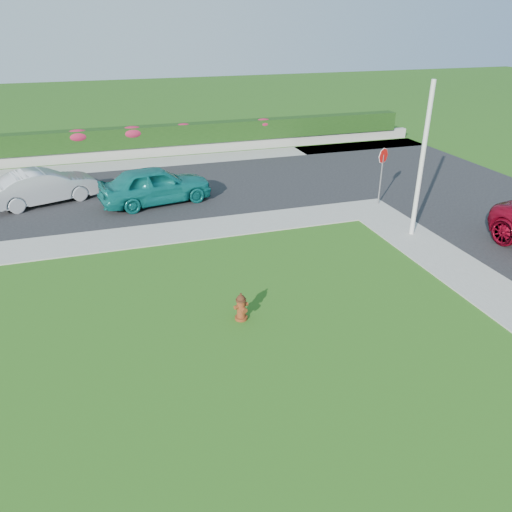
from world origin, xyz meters
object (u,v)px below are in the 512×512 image
object	(u,v)px
utility_pole	(422,162)
stop_sign	(383,163)
sedan_teal	(155,185)
fire_hydrant	(241,307)
sedan_silver	(44,186)

from	to	relation	value
utility_pole	stop_sign	world-z (taller)	utility_pole
sedan_teal	fire_hydrant	bearing A→B (deg)	175.09
sedan_silver	utility_pole	size ratio (longest dim) A/B	0.80
sedan_teal	sedan_silver	size ratio (longest dim) A/B	1.07
utility_pole	sedan_teal	bearing A→B (deg)	143.73
stop_sign	utility_pole	bearing A→B (deg)	-103.35
utility_pole	stop_sign	xyz separation A→B (m)	(0.51, 3.27, -0.92)
sedan_teal	utility_pole	distance (m)	10.71
fire_hydrant	utility_pole	size ratio (longest dim) A/B	0.14
sedan_teal	sedan_silver	world-z (taller)	sedan_teal
stop_sign	sedan_silver	bearing A→B (deg)	157.27
sedan_teal	utility_pole	world-z (taller)	utility_pole
sedan_silver	sedan_teal	bearing A→B (deg)	-126.64
sedan_teal	utility_pole	xyz separation A→B (m)	(8.50, -6.24, 1.89)
fire_hydrant	sedan_silver	bearing A→B (deg)	100.20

